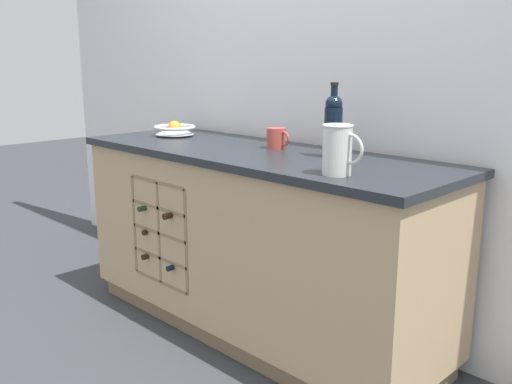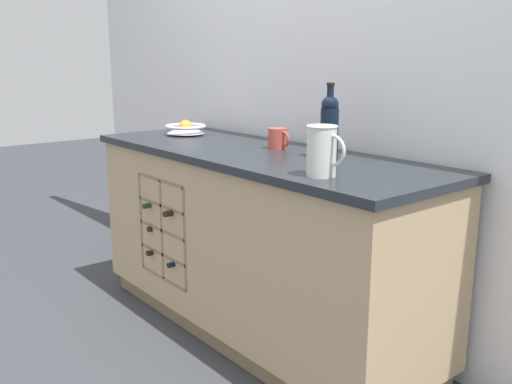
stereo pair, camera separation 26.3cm
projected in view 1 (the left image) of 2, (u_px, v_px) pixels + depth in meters
name	position (u px, v px, depth m)	size (l,w,h in m)	color
ground_plane	(256.00, 329.00, 2.79)	(14.00, 14.00, 0.00)	#383A3F
back_wall	(311.00, 62.00, 2.76)	(4.40, 0.06, 2.55)	white
kitchen_island	(255.00, 241.00, 2.69)	(1.91, 0.67, 0.88)	#8B7354
fruit_bowl	(175.00, 129.00, 3.06)	(0.22, 0.22, 0.08)	silver
white_pitcher	(338.00, 149.00, 2.02)	(0.17, 0.11, 0.18)	silver
ceramic_mug	(277.00, 138.00, 2.63)	(0.13, 0.09, 0.10)	#B7473D
standing_wine_bottle	(333.00, 124.00, 2.38)	(0.08, 0.08, 0.31)	black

